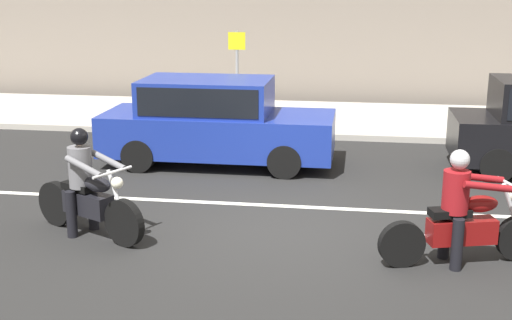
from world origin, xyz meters
TOP-DOWN VIEW (x-y plane):
  - ground_plane at (0.00, 0.00)m, footprint 80.00×80.00m
  - sidewalk_slab at (0.00, 8.00)m, footprint 40.00×4.40m
  - lane_marking_stripe at (0.73, 0.90)m, footprint 18.00×0.14m
  - motorcycle_with_rider_crimson at (2.43, -1.07)m, footprint 2.15×0.89m
  - motorcycle_with_rider_gray at (-2.75, -0.81)m, footprint 1.95×1.11m
  - parked_sedan_cobalt_blue at (-1.77, 3.35)m, footprint 4.57×1.82m
  - street_sign_post at (-2.07, 7.63)m, footprint 0.44×0.08m

SIDE VIEW (x-z plane):
  - ground_plane at x=0.00m, z-range 0.00..0.00m
  - lane_marking_stripe at x=0.73m, z-range 0.00..0.01m
  - sidewalk_slab at x=0.00m, z-range 0.00..0.14m
  - motorcycle_with_rider_crimson at x=2.43m, z-range -0.14..1.40m
  - motorcycle_with_rider_gray at x=-2.75m, z-range -0.15..1.43m
  - parked_sedan_cobalt_blue at x=-1.77m, z-range 0.02..1.74m
  - street_sign_post at x=-2.07m, z-range 0.39..2.59m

